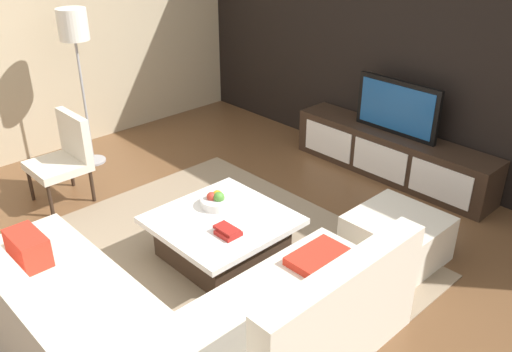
{
  "coord_description": "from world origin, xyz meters",
  "views": [
    {
      "loc": [
        2.85,
        -2.31,
        2.73
      ],
      "look_at": [
        -0.23,
        0.61,
        0.54
      ],
      "focal_mm": 38.21,
      "sensor_mm": 36.0,
      "label": 1
    }
  ],
  "objects": [
    {
      "name": "ground_plane",
      "position": [
        0.0,
        0.0,
        0.0
      ],
      "size": [
        14.0,
        14.0,
        0.0
      ],
      "primitive_type": "plane",
      "color": "brown"
    },
    {
      "name": "coffee_table",
      "position": [
        -0.1,
        0.1,
        0.2
      ],
      "size": [
        1.01,
        1.03,
        0.38
      ],
      "color": "#332319",
      "rests_on": "ground"
    },
    {
      "name": "fruit_bowl",
      "position": [
        -0.28,
        0.2,
        0.43
      ],
      "size": [
        0.28,
        0.28,
        0.14
      ],
      "color": "silver",
      "rests_on": "coffee_table"
    },
    {
      "name": "area_rug",
      "position": [
        -0.1,
        0.0,
        0.01
      ],
      "size": [
        3.08,
        2.63,
        0.01
      ],
      "primitive_type": "cube",
      "color": "gray",
      "rests_on": "ground"
    },
    {
      "name": "ottoman",
      "position": [
        0.91,
        1.13,
        0.2
      ],
      "size": [
        0.7,
        0.7,
        0.4
      ],
      "primitive_type": "cube",
      "color": "beige",
      "rests_on": "ground"
    },
    {
      "name": "media_console",
      "position": [
        0.0,
        2.4,
        0.25
      ],
      "size": [
        2.29,
        0.44,
        0.5
      ],
      "color": "#332319",
      "rests_on": "ground"
    },
    {
      "name": "accent_chair_near",
      "position": [
        -1.94,
        -0.35,
        0.49
      ],
      "size": [
        0.53,
        0.51,
        0.87
      ],
      "rotation": [
        0.0,
        0.0,
        0.02
      ],
      "color": "#332319",
      "rests_on": "ground"
    },
    {
      "name": "television",
      "position": [
        0.0,
        2.4,
        0.79
      ],
      "size": [
        0.95,
        0.06,
        0.57
      ],
      "color": "black",
      "rests_on": "media_console"
    },
    {
      "name": "feature_wall_back",
      "position": [
        0.0,
        2.7,
        1.4
      ],
      "size": [
        6.4,
        0.12,
        2.8
      ],
      "primitive_type": "cube",
      "color": "black",
      "rests_on": "ground"
    },
    {
      "name": "book_stack",
      "position": [
        0.12,
        -0.02,
        0.41
      ],
      "size": [
        0.21,
        0.16,
        0.06
      ],
      "color": "maroon",
      "rests_on": "coffee_table"
    },
    {
      "name": "floor_lamp",
      "position": [
        -2.54,
        0.21,
        1.44
      ],
      "size": [
        0.31,
        0.31,
        1.72
      ],
      "color": "#A5A5AA",
      "rests_on": "ground"
    },
    {
      "name": "side_wall_left",
      "position": [
        -3.2,
        0.2,
        1.4
      ],
      "size": [
        0.12,
        5.2,
        2.8
      ],
      "primitive_type": "cube",
      "color": "#C6B28E",
      "rests_on": "ground"
    },
    {
      "name": "sectional_couch",
      "position": [
        0.51,
        -0.92,
        0.28
      ],
      "size": [
        2.49,
        2.27,
        0.81
      ],
      "color": "beige",
      "rests_on": "ground"
    }
  ]
}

